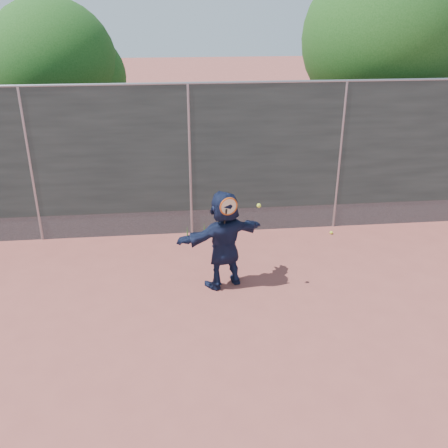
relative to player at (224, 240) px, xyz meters
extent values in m
plane|color=#9E4C42|center=(-0.44, -1.38, -0.83)|extent=(80.00, 80.00, 0.00)
imported|color=#161E3D|center=(0.00, 0.00, 0.00)|extent=(1.61, 1.05, 1.66)
sphere|color=#CAE332|center=(2.40, 1.73, -0.79)|extent=(0.07, 0.07, 0.07)
cube|color=#38423D|center=(-0.44, 2.12, 0.92)|extent=(20.00, 0.04, 2.50)
cube|color=slate|center=(-0.44, 2.12, -0.58)|extent=(20.00, 0.03, 0.50)
cylinder|color=gray|center=(-0.44, 2.12, 2.17)|extent=(20.00, 0.05, 0.05)
cylinder|color=gray|center=(-3.44, 2.12, 0.67)|extent=(0.06, 0.06, 3.00)
cylinder|color=gray|center=(-0.44, 2.12, 0.67)|extent=(0.06, 0.06, 3.00)
cylinder|color=gray|center=(2.56, 2.12, 0.67)|extent=(0.06, 0.06, 3.00)
torus|color=#CD4F13|center=(0.05, -0.20, 0.66)|extent=(0.29, 0.10, 0.29)
cylinder|color=beige|center=(0.05, -0.20, 0.66)|extent=(0.24, 0.07, 0.25)
cylinder|color=black|center=(0.00, -0.18, 0.46)|extent=(0.06, 0.13, 0.33)
sphere|color=#CAE332|center=(0.52, -0.18, 0.64)|extent=(0.07, 0.07, 0.07)
cylinder|color=#382314|center=(4.06, 4.32, 0.47)|extent=(0.28, 0.28, 2.60)
sphere|color=#23561C|center=(4.06, 4.32, 2.76)|extent=(3.60, 3.60, 3.60)
sphere|color=#23561C|center=(4.78, 4.52, 2.40)|extent=(2.52, 2.52, 2.52)
cylinder|color=#382314|center=(-3.44, 5.12, 0.27)|extent=(0.28, 0.28, 2.20)
sphere|color=#23561C|center=(-3.44, 5.12, 2.20)|extent=(3.00, 3.00, 3.00)
sphere|color=#23561C|center=(-2.84, 5.32, 1.90)|extent=(2.10, 2.10, 2.10)
cone|color=#387226|center=(-0.19, 2.00, -0.70)|extent=(0.03, 0.03, 0.26)
cone|color=#387226|center=(0.11, 2.02, -0.68)|extent=(0.03, 0.03, 0.30)
cone|color=#387226|center=(-0.54, 1.98, -0.72)|extent=(0.03, 0.03, 0.22)
camera|label=1|loc=(-0.78, -7.24, 3.51)|focal=40.00mm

